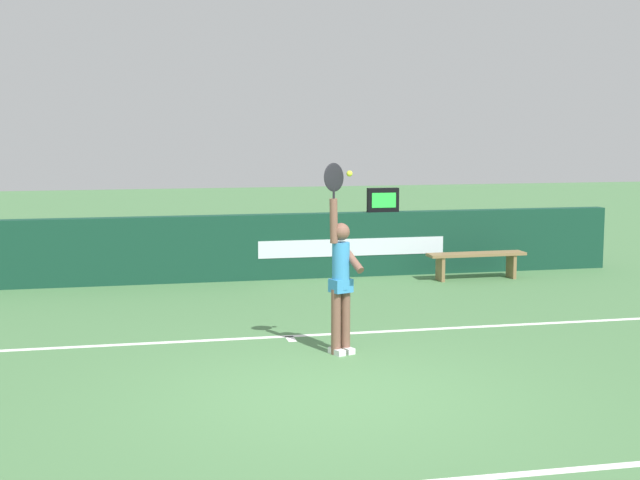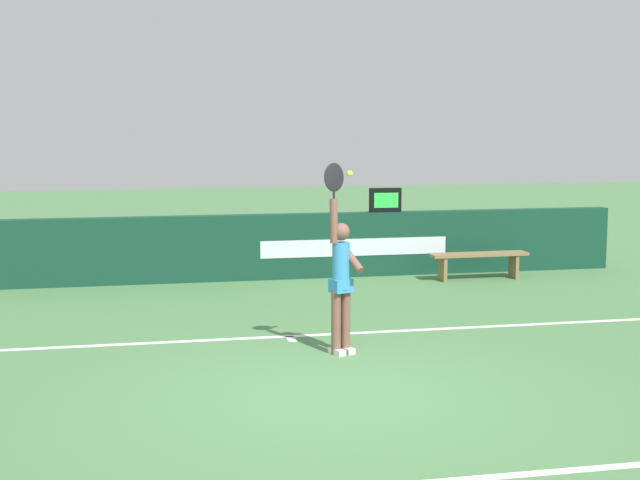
# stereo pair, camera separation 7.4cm
# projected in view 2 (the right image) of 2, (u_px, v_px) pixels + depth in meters

# --- Properties ---
(ground_plane) EXTENTS (60.00, 60.00, 0.00)m
(ground_plane) POSITION_uv_depth(u_px,v_px,m) (333.00, 394.00, 9.32)
(ground_plane) COLOR #4A7A48
(court_lines) EXTENTS (10.69, 5.11, 0.00)m
(court_lines) POSITION_uv_depth(u_px,v_px,m) (331.00, 391.00, 9.43)
(court_lines) COLOR white
(court_lines) RESTS_ON ground
(back_wall) EXTENTS (13.79, 0.28, 1.16)m
(back_wall) POSITION_uv_depth(u_px,v_px,m) (246.00, 247.00, 16.04)
(back_wall) COLOR #123E2D
(back_wall) RESTS_ON ground
(speed_display) EXTENTS (0.58, 0.13, 0.43)m
(speed_display) POSITION_uv_depth(u_px,v_px,m) (385.00, 200.00, 16.45)
(speed_display) COLOR black
(speed_display) RESTS_ON back_wall
(tennis_player) EXTENTS (0.50, 0.45, 2.31)m
(tennis_player) POSITION_uv_depth(u_px,v_px,m) (341.00, 276.00, 10.84)
(tennis_player) COLOR brown
(tennis_player) RESTS_ON ground
(tennis_ball) EXTENTS (0.07, 0.07, 0.07)m
(tennis_ball) POSITION_uv_depth(u_px,v_px,m) (350.00, 174.00, 10.67)
(tennis_ball) COLOR #CBDC2E
(courtside_bench_near) EXTENTS (1.78, 0.39, 0.48)m
(courtside_bench_near) POSITION_uv_depth(u_px,v_px,m) (479.00, 259.00, 16.09)
(courtside_bench_near) COLOR olive
(courtside_bench_near) RESTS_ON ground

